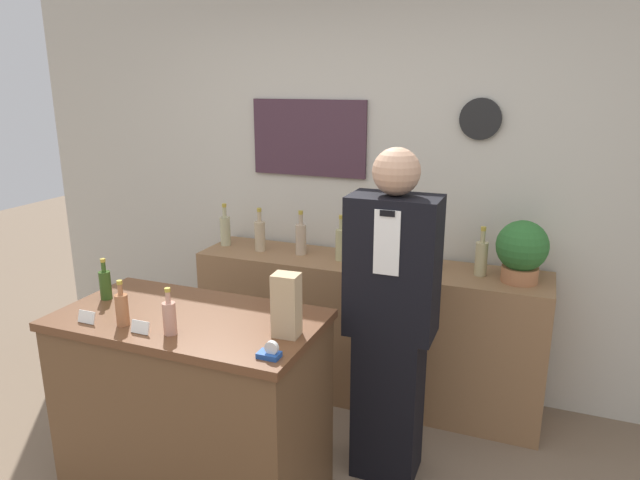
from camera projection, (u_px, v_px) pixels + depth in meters
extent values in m
cube|color=beige|center=(365.00, 186.00, 3.78)|extent=(5.20, 0.06, 2.70)
cube|color=#432935|center=(309.00, 138.00, 3.80)|extent=(0.80, 0.02, 0.50)
cylinder|color=black|center=(480.00, 119.00, 3.36)|extent=(0.24, 0.03, 0.24)
cube|color=#8E6642|center=(365.00, 330.00, 3.72)|extent=(2.22, 0.47, 0.92)
cube|color=brown|center=(194.00, 411.00, 2.79)|extent=(1.21, 0.64, 0.93)
cube|color=brown|center=(188.00, 320.00, 2.66)|extent=(1.24, 0.67, 0.04)
cylinder|color=#9E6B38|center=(74.00, 441.00, 2.78)|extent=(0.07, 0.07, 0.26)
cylinder|color=brown|center=(118.00, 454.00, 2.69)|extent=(0.07, 0.07, 0.26)
cylinder|color=#2D5123|center=(164.00, 467.00, 2.59)|extent=(0.07, 0.07, 0.26)
cube|color=black|center=(388.00, 403.00, 2.98)|extent=(0.33, 0.26, 0.81)
cube|color=black|center=(393.00, 266.00, 2.78)|extent=(0.44, 0.26, 0.70)
cube|color=white|center=(387.00, 243.00, 2.61)|extent=(0.12, 0.01, 0.31)
cube|color=black|center=(388.00, 213.00, 2.57)|extent=(0.07, 0.01, 0.03)
sphere|color=tan|center=(396.00, 172.00, 2.65)|extent=(0.23, 0.23, 0.23)
cylinder|color=#B27047|center=(519.00, 274.00, 3.24)|extent=(0.20, 0.20, 0.09)
sphere|color=#2D6B2D|center=(522.00, 246.00, 3.20)|extent=(0.29, 0.29, 0.29)
cube|color=tan|center=(286.00, 305.00, 2.41)|extent=(0.12, 0.10, 0.28)
cube|color=#1E4799|center=(269.00, 355.00, 2.25)|extent=(0.09, 0.06, 0.02)
cylinder|color=silver|center=(272.00, 348.00, 2.24)|extent=(0.06, 0.02, 0.06)
cube|color=white|center=(87.00, 317.00, 2.57)|extent=(0.09, 0.02, 0.06)
cube|color=white|center=(140.00, 327.00, 2.46)|extent=(0.09, 0.02, 0.06)
cylinder|color=#30501C|center=(105.00, 285.00, 2.84)|extent=(0.06, 0.06, 0.14)
cylinder|color=#30501C|center=(103.00, 267.00, 2.81)|extent=(0.02, 0.02, 0.05)
cylinder|color=#B29933|center=(103.00, 260.00, 2.81)|extent=(0.03, 0.03, 0.02)
cylinder|color=#A66841|center=(122.00, 310.00, 2.54)|extent=(0.06, 0.06, 0.14)
cylinder|color=#A66841|center=(120.00, 289.00, 2.51)|extent=(0.02, 0.02, 0.05)
cylinder|color=#B29933|center=(119.00, 282.00, 2.50)|extent=(0.03, 0.03, 0.02)
cylinder|color=tan|center=(170.00, 318.00, 2.45)|extent=(0.06, 0.06, 0.14)
cylinder|color=tan|center=(168.00, 297.00, 2.42)|extent=(0.02, 0.02, 0.05)
cylinder|color=#B29933|center=(167.00, 290.00, 2.41)|extent=(0.03, 0.03, 0.02)
cylinder|color=tan|center=(225.00, 231.00, 3.95)|extent=(0.07, 0.07, 0.20)
cylinder|color=tan|center=(224.00, 212.00, 3.91)|extent=(0.03, 0.03, 0.07)
cylinder|color=#B29933|center=(224.00, 205.00, 3.90)|extent=(0.03, 0.03, 0.02)
cylinder|color=tan|center=(260.00, 236.00, 3.81)|extent=(0.07, 0.07, 0.20)
cylinder|color=tan|center=(259.00, 217.00, 3.78)|extent=(0.03, 0.03, 0.07)
cylinder|color=#B29933|center=(259.00, 210.00, 3.76)|extent=(0.03, 0.03, 0.02)
cylinder|color=tan|center=(301.00, 240.00, 3.74)|extent=(0.07, 0.07, 0.20)
cylinder|color=tan|center=(301.00, 220.00, 3.70)|extent=(0.03, 0.03, 0.07)
cylinder|color=#B29933|center=(301.00, 212.00, 3.69)|extent=(0.03, 0.03, 0.02)
cylinder|color=tan|center=(341.00, 245.00, 3.62)|extent=(0.07, 0.07, 0.20)
cylinder|color=tan|center=(341.00, 224.00, 3.58)|extent=(0.03, 0.03, 0.07)
cylinder|color=#B29933|center=(341.00, 217.00, 3.57)|extent=(0.03, 0.03, 0.02)
cylinder|color=tan|center=(385.00, 250.00, 3.51)|extent=(0.07, 0.07, 0.20)
cylinder|color=tan|center=(385.00, 229.00, 3.48)|extent=(0.03, 0.03, 0.07)
cylinder|color=#B29933|center=(386.00, 221.00, 3.46)|extent=(0.03, 0.03, 0.02)
cylinder|color=tan|center=(432.00, 254.00, 3.42)|extent=(0.07, 0.07, 0.20)
cylinder|color=tan|center=(433.00, 233.00, 3.38)|extent=(0.03, 0.03, 0.07)
cylinder|color=#B29933|center=(433.00, 225.00, 3.37)|extent=(0.03, 0.03, 0.02)
cylinder|color=tan|center=(481.00, 259.00, 3.33)|extent=(0.07, 0.07, 0.20)
cylinder|color=tan|center=(483.00, 237.00, 3.30)|extent=(0.03, 0.03, 0.07)
cylinder|color=#B29933|center=(484.00, 229.00, 3.28)|extent=(0.03, 0.03, 0.02)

